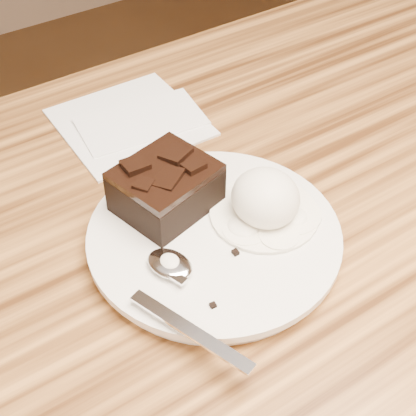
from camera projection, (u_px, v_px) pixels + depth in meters
plate at (214, 239)px, 0.56m from camera, size 0.23×0.23×0.02m
brownie at (166, 190)px, 0.56m from camera, size 0.10×0.09×0.04m
ice_cream_scoop at (265, 198)px, 0.55m from camera, size 0.06×0.06×0.05m
melt_puddle at (264, 214)px, 0.57m from camera, size 0.10×0.10×0.00m
spoon at (170, 265)px, 0.52m from camera, size 0.08×0.17×0.01m
napkin at (129, 121)px, 0.70m from camera, size 0.15×0.15×0.01m
crumb_a at (235, 252)px, 0.53m from camera, size 0.01×0.01×0.00m
crumb_b at (213, 305)px, 0.49m from camera, size 0.01×0.01×0.00m
crumb_c at (259, 194)px, 0.59m from camera, size 0.01×0.00×0.00m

